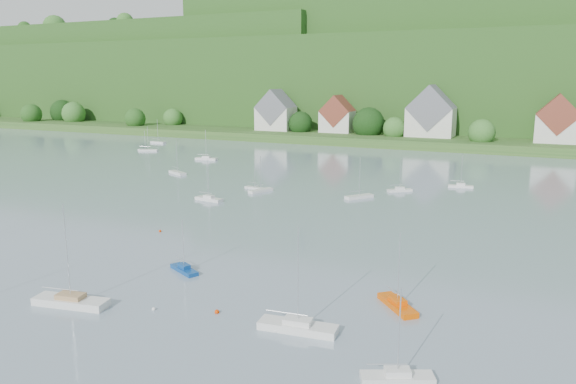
{
  "coord_description": "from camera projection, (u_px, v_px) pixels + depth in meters",
  "views": [
    {
      "loc": [
        41.0,
        -8.15,
        23.02
      ],
      "look_at": [
        2.34,
        75.0,
        4.0
      ],
      "focal_mm": 34.21,
      "sensor_mm": 36.0,
      "label": 1
    }
  ],
  "objects": [
    {
      "name": "village_building_2",
      "position": [
        431.0,
        116.0,
        191.61
      ],
      "size": [
        16.0,
        11.44,
        18.0
      ],
      "color": "silver",
      "rests_on": "far_shore_strip"
    },
    {
      "name": "forested_ridge",
      "position": [
        454.0,
        79.0,
        262.49
      ],
      "size": [
        620.0,
        181.22,
        69.89
      ],
      "color": "#1C4415",
      "rests_on": "ground"
    },
    {
      "name": "near_sailboat_2",
      "position": [
        71.0,
        301.0,
        56.58
      ],
      "size": [
        8.26,
        3.63,
        10.79
      ],
      "rotation": [
        0.0,
        0.0,
        0.18
      ],
      "color": "silver",
      "rests_on": "ground"
    },
    {
      "name": "far_shore_strip",
      "position": [
        422.0,
        137.0,
        206.11
      ],
      "size": [
        600.0,
        60.0,
        3.0
      ],
      "primitive_type": "cube",
      "color": "#2A511E",
      "rests_on": "ground"
    },
    {
      "name": "far_sailboat_cluster",
      "position": [
        391.0,
        177.0,
        127.9
      ],
      "size": [
        200.52,
        75.4,
        8.71
      ],
      "color": "silver",
      "rests_on": "ground"
    },
    {
      "name": "mooring_buoy_1",
      "position": [
        154.0,
        310.0,
        55.54
      ],
      "size": [
        0.4,
        0.4,
        0.4
      ],
      "primitive_type": "sphere",
      "color": "silver",
      "rests_on": "ground"
    },
    {
      "name": "village_building_3",
      "position": [
        558.0,
        122.0,
        173.5
      ],
      "size": [
        13.0,
        10.4,
        15.5
      ],
      "color": "silver",
      "rests_on": "far_shore_strip"
    },
    {
      "name": "near_sailboat_5",
      "position": [
        397.0,
        304.0,
        56.04
      ],
      "size": [
        5.19,
        5.54,
        8.02
      ],
      "rotation": [
        0.0,
        0.0,
        -0.84
      ],
      "color": "#E15101",
      "rests_on": "ground"
    },
    {
      "name": "mooring_buoy_3",
      "position": [
        160.0,
        232.0,
        83.91
      ],
      "size": [
        0.42,
        0.42,
        0.42
      ],
      "primitive_type": "sphere",
      "color": "#D03200",
      "rests_on": "ground"
    },
    {
      "name": "village_building_0",
      "position": [
        276.0,
        113.0,
        215.64
      ],
      "size": [
        14.0,
        10.4,
        16.0
      ],
      "color": "silver",
      "rests_on": "far_shore_strip"
    },
    {
      "name": "mooring_buoy_2",
      "position": [
        217.0,
        313.0,
        54.85
      ],
      "size": [
        0.48,
        0.48,
        0.48
      ],
      "primitive_type": "sphere",
      "color": "#D03200",
      "rests_on": "ground"
    },
    {
      "name": "near_sailboat_3",
      "position": [
        397.0,
        376.0,
        42.39
      ],
      "size": [
        5.82,
        3.83,
        7.66
      ],
      "rotation": [
        0.0,
        0.0,
        0.43
      ],
      "color": "silver",
      "rests_on": "ground"
    },
    {
      "name": "mooring_buoy_4",
      "position": [
        276.0,
        332.0,
        50.75
      ],
      "size": [
        0.46,
        0.46,
        0.46
      ],
      "primitive_type": "sphere",
      "color": "silver",
      "rests_on": "ground"
    },
    {
      "name": "near_sailboat_1",
      "position": [
        184.0,
        269.0,
        66.54
      ],
      "size": [
        4.9,
        3.37,
        6.49
      ],
      "rotation": [
        0.0,
        0.0,
        -0.47
      ],
      "color": "navy",
      "rests_on": "ground"
    },
    {
      "name": "near_sailboat_4",
      "position": [
        298.0,
        326.0,
        50.89
      ],
      "size": [
        7.61,
        2.88,
        10.03
      ],
      "rotation": [
        0.0,
        0.0,
        0.11
      ],
      "color": "silver",
      "rests_on": "ground"
    },
    {
      "name": "village_building_1",
      "position": [
        337.0,
        117.0,
        207.26
      ],
      "size": [
        12.0,
        9.36,
        14.0
      ],
      "color": "silver",
      "rests_on": "far_shore_strip"
    }
  ]
}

